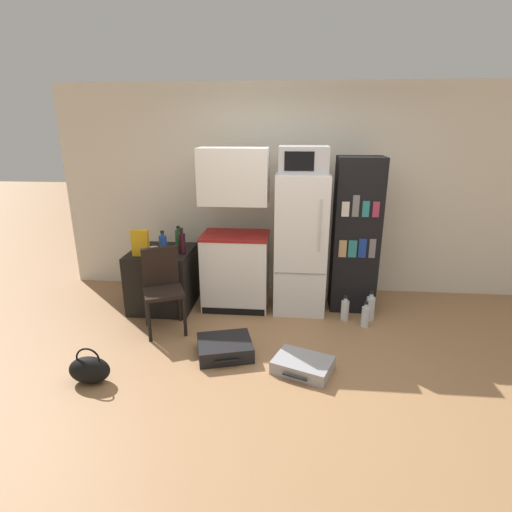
# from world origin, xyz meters

# --- Properties ---
(ground_plane) EXTENTS (24.00, 24.00, 0.00)m
(ground_plane) POSITION_xyz_m (0.00, 0.00, 0.00)
(ground_plane) COLOR #A3754C
(wall_back) EXTENTS (6.40, 0.10, 2.64)m
(wall_back) POSITION_xyz_m (0.20, 2.00, 1.32)
(wall_back) COLOR silver
(wall_back) RESTS_ON ground_plane
(side_table) EXTENTS (0.72, 0.74, 0.71)m
(side_table) POSITION_xyz_m (-1.51, 1.23, 0.36)
(side_table) COLOR black
(side_table) RESTS_ON ground_plane
(kitchen_hutch) EXTENTS (0.79, 0.57, 1.90)m
(kitchen_hutch) POSITION_xyz_m (-0.63, 1.32, 0.87)
(kitchen_hutch) COLOR white
(kitchen_hutch) RESTS_ON ground_plane
(refrigerator) EXTENTS (0.59, 0.60, 1.63)m
(refrigerator) POSITION_xyz_m (0.13, 1.31, 0.81)
(refrigerator) COLOR white
(refrigerator) RESTS_ON ground_plane
(microwave) EXTENTS (0.53, 0.42, 0.29)m
(microwave) POSITION_xyz_m (0.13, 1.31, 1.77)
(microwave) COLOR #B7B7BC
(microwave) RESTS_ON refrigerator
(bookshelf) EXTENTS (0.52, 0.40, 1.81)m
(bookshelf) POSITION_xyz_m (0.77, 1.40, 0.90)
(bookshelf) COLOR black
(bookshelf) RESTS_ON ground_plane
(bottle_blue_soda) EXTENTS (0.09, 0.09, 0.27)m
(bottle_blue_soda) POSITION_xyz_m (-1.45, 1.12, 0.83)
(bottle_blue_soda) COLOR #1E47A3
(bottle_blue_soda) RESTS_ON side_table
(bottle_green_tall) EXTENTS (0.08, 0.08, 0.24)m
(bottle_green_tall) POSITION_xyz_m (-1.36, 1.46, 0.82)
(bottle_green_tall) COLOR #1E6028
(bottle_green_tall) RESTS_ON side_table
(bottle_wine_dark) EXTENTS (0.08, 0.08, 0.31)m
(bottle_wine_dark) POSITION_xyz_m (-1.23, 1.13, 0.84)
(bottle_wine_dark) COLOR black
(bottle_wine_dark) RESTS_ON side_table
(bowl) EXTENTS (0.12, 0.12, 0.03)m
(bowl) POSITION_xyz_m (-1.61, 1.24, 0.73)
(bowl) COLOR silver
(bowl) RESTS_ON side_table
(cereal_box) EXTENTS (0.19, 0.07, 0.30)m
(cereal_box) POSITION_xyz_m (-1.67, 1.01, 0.86)
(cereal_box) COLOR gold
(cereal_box) RESTS_ON side_table
(chair) EXTENTS (0.53, 0.53, 0.89)m
(chair) POSITION_xyz_m (-1.34, 0.68, 0.53)
(chair) COLOR black
(chair) RESTS_ON ground_plane
(suitcase_large_flat) EXTENTS (0.61, 0.56, 0.15)m
(suitcase_large_flat) POSITION_xyz_m (-0.59, 0.18, 0.07)
(suitcase_large_flat) COLOR black
(suitcase_large_flat) RESTS_ON ground_plane
(suitcase_small_flat) EXTENTS (0.60, 0.52, 0.12)m
(suitcase_small_flat) POSITION_xyz_m (0.16, -0.03, 0.06)
(suitcase_small_flat) COLOR #99999E
(suitcase_small_flat) RESTS_ON ground_plane
(handbag) EXTENTS (0.36, 0.20, 0.33)m
(handbag) POSITION_xyz_m (-1.68, -0.36, 0.12)
(handbag) COLOR black
(handbag) RESTS_ON ground_plane
(water_bottle_front) EXTENTS (0.08, 0.08, 0.30)m
(water_bottle_front) POSITION_xyz_m (0.86, 0.89, 0.13)
(water_bottle_front) COLOR silver
(water_bottle_front) RESTS_ON ground_plane
(water_bottle_middle) EXTENTS (0.10, 0.10, 0.35)m
(water_bottle_middle) POSITION_xyz_m (0.95, 1.07, 0.15)
(water_bottle_middle) COLOR silver
(water_bottle_middle) RESTS_ON ground_plane
(water_bottle_back) EXTENTS (0.09, 0.09, 0.29)m
(water_bottle_back) POSITION_xyz_m (0.66, 1.04, 0.12)
(water_bottle_back) COLOR silver
(water_bottle_back) RESTS_ON ground_plane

